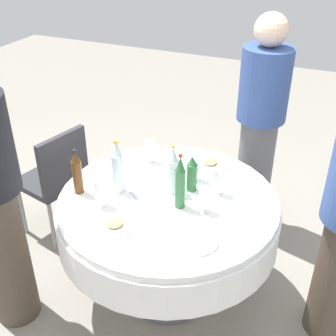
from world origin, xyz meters
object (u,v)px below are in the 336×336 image
bottle_clear_right (118,168)px  plate_east (196,240)px  chair_left (57,176)px  bottle_green_mid (180,183)px  wine_glass_left (205,195)px  plate_outer (210,163)px  bottle_clear_far (173,171)px  bottle_green_rear (192,174)px  wine_glass_near (219,176)px  wine_glass_front (100,187)px  wine_glass_right (150,147)px  person_rear (260,124)px  plate_front (115,225)px  dining_table (168,219)px  bottle_brown_near (77,173)px  wine_glass_west (197,165)px

bottle_clear_right → plate_east: (-0.24, -0.56, -0.15)m
bottle_clear_right → chair_left: size_ratio=0.38×
bottle_green_mid → wine_glass_left: (0.01, -0.14, -0.05)m
plate_outer → bottle_clear_far: bearing=164.0°
wine_glass_left → bottle_green_mid: bearing=94.9°
bottle_green_rear → bottle_clear_right: bearing=114.9°
wine_glass_near → wine_glass_front: (-0.37, 0.56, 0.00)m
wine_glass_right → chair_left: wine_glass_right is taller
bottle_clear_far → person_rear: 0.93m
plate_front → wine_glass_left: bearing=-50.0°
bottle_clear_far → wine_glass_front: (-0.28, 0.31, -0.02)m
bottle_green_mid → plate_outer: (0.49, -0.01, -0.14)m
bottle_green_mid → wine_glass_right: size_ratio=2.13×
dining_table → bottle_green_mid: (-0.05, -0.09, 0.30)m
dining_table → bottle_brown_near: size_ratio=4.62×
bottle_brown_near → wine_glass_right: (0.48, -0.23, -0.02)m
bottle_brown_near → plate_front: 0.42m
plate_outer → chair_left: 1.11m
person_rear → bottle_green_rear: bearing=-86.7°
bottle_clear_right → wine_glass_west: bottle_clear_right is taller
plate_east → plate_front: bearing=98.2°
bottle_green_rear → wine_glass_west: bottle_green_rear is taller
plate_front → chair_left: (0.57, 0.82, -0.23)m
dining_table → chair_left: chair_left is taller
bottle_green_rear → plate_front: 0.54m
chair_left → person_rear: bearing=-46.9°
dining_table → plate_front: (-0.35, 0.14, 0.16)m
wine_glass_left → person_rear: (0.98, -0.06, -0.00)m
plate_outer → dining_table: bearing=166.8°
dining_table → wine_glass_near: bearing=-58.0°
plate_front → plate_east: bearing=-81.8°
bottle_green_rear → plate_front: (-0.48, 0.24, -0.10)m
wine_glass_front → bottle_green_mid: bearing=-67.5°
wine_glass_near → plate_front: wine_glass_near is taller
wine_glass_front → wine_glass_near: bearing=-56.5°
wine_glass_left → wine_glass_west: (0.28, 0.15, -0.00)m
bottle_clear_right → dining_table: bearing=-81.0°
bottle_clear_right → plate_east: bearing=-113.4°
plate_east → person_rear: person_rear is taller
dining_table → chair_left: bearing=76.9°
wine_glass_near → bottle_brown_near: bearing=112.3°
bottle_brown_near → wine_glass_near: size_ratio=1.71×
wine_glass_west → person_rear: (0.71, -0.21, -0.00)m
dining_table → plate_east: 0.43m
dining_table → bottle_clear_right: bottle_clear_right is taller
wine_glass_near → wine_glass_front: wine_glass_front is taller
dining_table → wine_glass_west: wine_glass_west is taller
bottle_green_rear → plate_front: bearing=153.8°
bottle_clear_right → wine_glass_near: (0.20, -0.54, -0.04)m
bottle_clear_far → plate_outer: bottle_clear_far is taller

